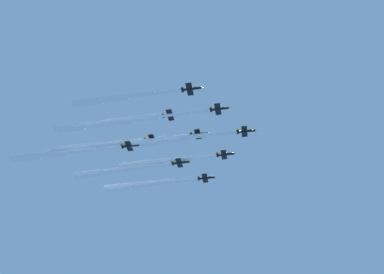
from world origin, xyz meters
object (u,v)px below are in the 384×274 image
(jet_trail_port, at_px, (95,124))
(jet_port_mid, at_px, (127,143))
(jet_lead, at_px, (170,139))
(jet_trail_starboard, at_px, (86,146))
(jet_starboard_inner, at_px, (145,118))
(jet_port_inner, at_px, (156,162))
(jet_tail_end, at_px, (51,154))
(jet_starboard_mid, at_px, (140,185))
(jet_port_outer, at_px, (113,99))
(jet_starboard_outer, at_px, (111,171))

(jet_trail_port, bearing_deg, jet_port_mid, -169.07)
(jet_lead, distance_m, jet_trail_starboard, 41.94)
(jet_trail_starboard, bearing_deg, jet_starboard_inner, 118.85)
(jet_port_mid, height_order, jet_trail_port, jet_port_mid)
(jet_lead, relative_size, jet_starboard_inner, 1.04)
(jet_port_mid, height_order, jet_trail_starboard, jet_port_mid)
(jet_port_inner, height_order, jet_tail_end, jet_port_inner)
(jet_lead, distance_m, jet_tail_end, 58.61)
(jet_starboard_mid, relative_size, jet_tail_end, 0.90)
(jet_lead, height_order, jet_tail_end, jet_lead)
(jet_port_inner, bearing_deg, jet_port_mid, 10.55)
(jet_port_outer, xyz_separation_m, jet_trail_port, (0.86, -18.68, 2.15))
(jet_trail_port, relative_size, jet_tail_end, 0.93)
(jet_port_mid, height_order, jet_starboard_outer, jet_port_mid)
(jet_starboard_inner, distance_m, jet_tail_end, 50.68)
(jet_starboard_mid, bearing_deg, jet_starboard_outer, 10.23)
(jet_trail_starboard, height_order, jet_tail_end, jet_trail_starboard)
(jet_starboard_mid, relative_size, jet_trail_starboard, 1.03)
(jet_port_outer, bearing_deg, jet_port_inner, -144.02)
(jet_port_outer, height_order, jet_trail_port, jet_trail_port)
(jet_port_mid, bearing_deg, jet_port_inner, -169.45)
(jet_lead, distance_m, jet_starboard_mid, 34.87)
(jet_port_mid, height_order, jet_starboard_mid, jet_port_mid)
(jet_lead, height_order, jet_trail_port, jet_trail_port)
(jet_port_outer, height_order, jet_trail_starboard, jet_trail_starboard)
(jet_trail_port, height_order, jet_tail_end, jet_trail_port)
(jet_starboard_inner, relative_size, jet_port_mid, 1.00)
(jet_lead, height_order, jet_starboard_outer, jet_lead)
(jet_port_mid, bearing_deg, jet_starboard_mid, -129.79)
(jet_starboard_mid, xyz_separation_m, jet_tail_end, (47.11, -1.53, -2.79))
(jet_lead, distance_m, jet_port_outer, 34.86)
(jet_port_inner, xyz_separation_m, jet_starboard_inner, (17.38, 21.73, -0.83))
(jet_tail_end, bearing_deg, jet_starboard_outer, 171.08)
(jet_lead, xyz_separation_m, jet_port_outer, (33.82, 8.29, -1.73))
(jet_starboard_inner, relative_size, jet_trail_port, 0.97)
(jet_port_mid, distance_m, jet_trail_port, 18.84)
(jet_starboard_inner, distance_m, jet_port_mid, 18.50)
(jet_port_outer, relative_size, jet_trail_starboard, 1.04)
(jet_tail_end, bearing_deg, jet_trail_port, 113.50)
(jet_lead, relative_size, jet_port_mid, 1.04)
(jet_trail_port, bearing_deg, jet_lead, 163.32)
(jet_starboard_mid, bearing_deg, jet_port_mid, 50.21)
(jet_lead, height_order, jet_starboard_mid, jet_starboard_mid)
(jet_lead, distance_m, jet_starboard_outer, 35.62)
(jet_port_mid, bearing_deg, jet_starboard_outer, -90.01)
(jet_port_inner, xyz_separation_m, jet_port_mid, (17.57, 3.27, 0.51))
(jet_port_inner, height_order, jet_trail_starboard, jet_trail_starboard)
(jet_port_mid, xyz_separation_m, jet_tail_end, (29.72, -22.40, -3.35))
(jet_port_inner, relative_size, jet_starboard_inner, 1.00)
(jet_starboard_inner, height_order, jet_port_outer, jet_starboard_inner)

